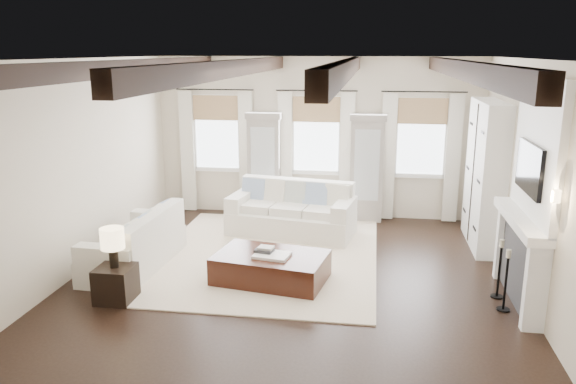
# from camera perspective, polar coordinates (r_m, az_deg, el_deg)

# --- Properties ---
(ground) EXTENTS (7.50, 7.50, 0.00)m
(ground) POSITION_cam_1_polar(r_m,az_deg,el_deg) (8.20, 0.04, -9.63)
(ground) COLOR black
(ground) RESTS_ON ground
(room_shell) EXTENTS (6.54, 7.54, 3.22)m
(room_shell) POSITION_cam_1_polar(r_m,az_deg,el_deg) (8.44, 6.01, 4.42)
(room_shell) COLOR beige
(room_shell) RESTS_ON ground
(area_rug) EXTENTS (3.62, 4.40, 0.02)m
(area_rug) POSITION_cam_1_polar(r_m,az_deg,el_deg) (9.36, -2.24, -6.46)
(area_rug) COLOR beige
(area_rug) RESTS_ON ground
(sofa_back) EXTENTS (2.40, 1.37, 0.97)m
(sofa_back) POSITION_cam_1_polar(r_m,az_deg,el_deg) (10.37, 0.45, -2.15)
(sofa_back) COLOR white
(sofa_back) RESTS_ON ground
(sofa_left) EXTENTS (1.01, 2.08, 0.88)m
(sofa_left) POSITION_cam_1_polar(r_m,az_deg,el_deg) (9.12, -14.98, -5.18)
(sofa_left) COLOR white
(sofa_left) RESTS_ON ground
(ottoman) EXTENTS (1.73, 1.24, 0.42)m
(ottoman) POSITION_cam_1_polar(r_m,az_deg,el_deg) (8.32, -1.74, -7.70)
(ottoman) COLOR black
(ottoman) RESTS_ON ground
(tray) EXTENTS (0.56, 0.46, 0.04)m
(tray) POSITION_cam_1_polar(r_m,az_deg,el_deg) (8.16, -1.64, -6.44)
(tray) COLOR white
(tray) RESTS_ON ottoman
(book_lower) EXTENTS (0.29, 0.24, 0.04)m
(book_lower) POSITION_cam_1_polar(r_m,az_deg,el_deg) (8.24, -2.43, -5.93)
(book_lower) COLOR #262628
(book_lower) RESTS_ON tray
(book_upper) EXTENTS (0.25, 0.20, 0.03)m
(book_upper) POSITION_cam_1_polar(r_m,az_deg,el_deg) (8.24, -2.25, -5.67)
(book_upper) COLOR beige
(book_upper) RESTS_ON book_lower
(side_table_front) EXTENTS (0.49, 0.49, 0.49)m
(side_table_front) POSITION_cam_1_polar(r_m,az_deg,el_deg) (8.04, -17.08, -8.90)
(side_table_front) COLOR black
(side_table_front) RESTS_ON ground
(lamp_front) EXTENTS (0.32, 0.32, 0.55)m
(lamp_front) POSITION_cam_1_polar(r_m,az_deg,el_deg) (7.83, -17.41, -4.75)
(lamp_front) COLOR black
(lamp_front) RESTS_ON side_table_front
(side_table_back) EXTENTS (0.38, 0.38, 0.57)m
(side_table_back) POSITION_cam_1_polar(r_m,az_deg,el_deg) (11.71, -2.58, -0.78)
(side_table_back) COLOR black
(side_table_back) RESTS_ON ground
(lamp_back) EXTENTS (0.34, 0.34, 0.59)m
(lamp_back) POSITION_cam_1_polar(r_m,az_deg,el_deg) (11.55, -2.62, 2.51)
(lamp_back) COLOR black
(lamp_back) RESTS_ON side_table_back
(candlestick_near) EXTENTS (0.17, 0.17, 0.84)m
(candlestick_near) POSITION_cam_1_polar(r_m,az_deg,el_deg) (7.90, 21.22, -8.84)
(candlestick_near) COLOR black
(candlestick_near) RESTS_ON ground
(candlestick_far) EXTENTS (0.17, 0.17, 0.84)m
(candlestick_far) POSITION_cam_1_polar(r_m,az_deg,el_deg) (8.27, 20.64, -7.77)
(candlestick_far) COLOR black
(candlestick_far) RESTS_ON ground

